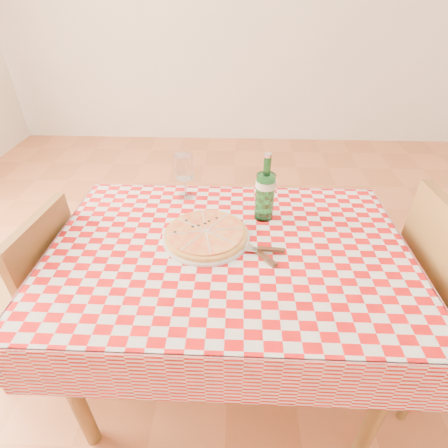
{
  "coord_description": "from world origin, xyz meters",
  "views": [
    {
      "loc": [
        0.02,
        -0.99,
        1.55
      ],
      "look_at": [
        -0.02,
        0.06,
        0.82
      ],
      "focal_mm": 28.0,
      "sensor_mm": 36.0,
      "label": 1
    }
  ],
  "objects_px": {
    "wine_glass": "(185,177)",
    "pizza_plate": "(206,234)",
    "chair_near": "(445,298)",
    "water_bottle": "(266,187)",
    "dining_table": "(229,267)",
    "chair_far": "(38,290)"
  },
  "relations": [
    {
      "from": "water_bottle",
      "to": "wine_glass",
      "type": "height_order",
      "value": "water_bottle"
    },
    {
      "from": "pizza_plate",
      "to": "water_bottle",
      "type": "bearing_deg",
      "value": 34.26
    },
    {
      "from": "wine_glass",
      "to": "chair_near",
      "type": "bearing_deg",
      "value": -19.1
    },
    {
      "from": "chair_near",
      "to": "pizza_plate",
      "type": "bearing_deg",
      "value": 173.38
    },
    {
      "from": "wine_glass",
      "to": "water_bottle",
      "type": "bearing_deg",
      "value": -24.01
    },
    {
      "from": "wine_glass",
      "to": "pizza_plate",
      "type": "bearing_deg",
      "value": -69.07
    },
    {
      "from": "dining_table",
      "to": "chair_far",
      "type": "bearing_deg",
      "value": 178.81
    },
    {
      "from": "chair_far",
      "to": "water_bottle",
      "type": "xyz_separation_m",
      "value": [
        0.93,
        0.18,
        0.41
      ]
    },
    {
      "from": "chair_far",
      "to": "wine_glass",
      "type": "relative_size",
      "value": 4.28
    },
    {
      "from": "water_bottle",
      "to": "chair_near",
      "type": "bearing_deg",
      "value": -16.65
    },
    {
      "from": "dining_table",
      "to": "chair_far",
      "type": "height_order",
      "value": "chair_far"
    },
    {
      "from": "water_bottle",
      "to": "wine_glass",
      "type": "xyz_separation_m",
      "value": [
        -0.34,
        0.15,
        -0.04
      ]
    },
    {
      "from": "dining_table",
      "to": "chair_near",
      "type": "distance_m",
      "value": 0.85
    },
    {
      "from": "chair_far",
      "to": "wine_glass",
      "type": "height_order",
      "value": "wine_glass"
    },
    {
      "from": "dining_table",
      "to": "wine_glass",
      "type": "relative_size",
      "value": 6.02
    },
    {
      "from": "water_bottle",
      "to": "dining_table",
      "type": "bearing_deg",
      "value": -123.75
    },
    {
      "from": "chair_near",
      "to": "water_bottle",
      "type": "xyz_separation_m",
      "value": [
        -0.71,
        0.21,
        0.36
      ]
    },
    {
      "from": "dining_table",
      "to": "pizza_plate",
      "type": "distance_m",
      "value": 0.16
    },
    {
      "from": "dining_table",
      "to": "pizza_plate",
      "type": "height_order",
      "value": "pizza_plate"
    },
    {
      "from": "dining_table",
      "to": "chair_near",
      "type": "relative_size",
      "value": 1.27
    },
    {
      "from": "chair_near",
      "to": "pizza_plate",
      "type": "xyz_separation_m",
      "value": [
        -0.93,
        0.06,
        0.24
      ]
    },
    {
      "from": "chair_near",
      "to": "dining_table",
      "type": "bearing_deg",
      "value": 176.45
    }
  ]
}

